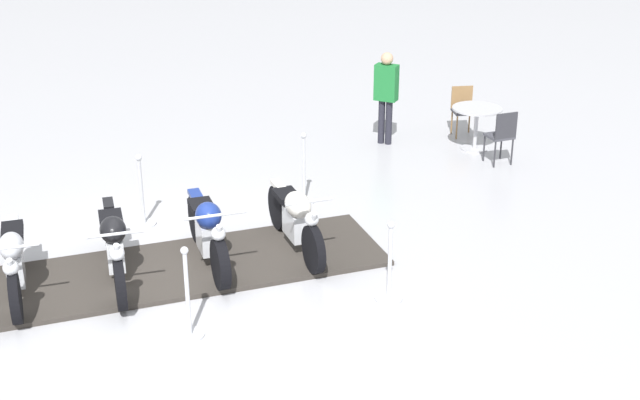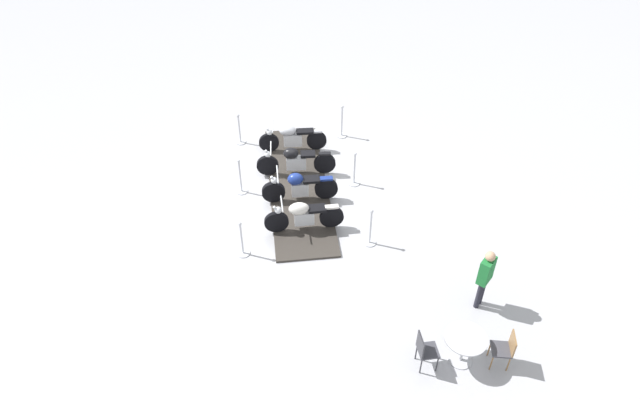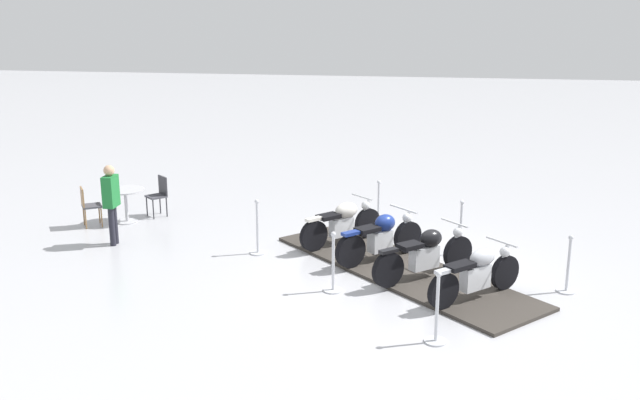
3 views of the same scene
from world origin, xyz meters
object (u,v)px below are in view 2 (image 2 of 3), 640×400
(cafe_chair_near_table, at_px, (505,348))
(bystander_person, at_px, (485,275))
(cafe_table, at_px, (465,343))
(cafe_chair_across_table, at_px, (425,349))
(stanchion_right_rear, at_px, (242,244))
(motorcycle_navy, at_px, (299,186))
(stanchion_right_front, at_px, (240,134))
(motorcycle_black, at_px, (295,160))
(stanchion_right_mid, at_px, (241,181))
(stanchion_left_rear, at_px, (370,233))
(stanchion_left_front, at_px, (342,127))
(motorcycle_chrome, at_px, (292,138))
(motorcycle_cream, at_px, (303,215))
(stanchion_left_mid, at_px, (354,174))

(cafe_chair_near_table, xyz_separation_m, bystander_person, (1.08, 1.12, 0.47))
(cafe_table, xyz_separation_m, cafe_chair_across_table, (-0.62, 0.54, -0.04))
(cafe_chair_near_table, distance_m, bystander_person, 1.63)
(stanchion_right_rear, bearing_deg, motorcycle_navy, 6.92)
(stanchion_right_front, bearing_deg, motorcycle_black, -92.73)
(stanchion_right_mid, height_order, stanchion_left_rear, stanchion_left_rear)
(motorcycle_black, height_order, cafe_chair_near_table, motorcycle_black)
(stanchion_left_front, relative_size, cafe_chair_near_table, 1.22)
(stanchion_left_front, xyz_separation_m, cafe_chair_across_table, (-5.51, -6.57, 0.20))
(cafe_table, relative_size, bystander_person, 0.52)
(motorcycle_navy, bearing_deg, stanchion_right_rear, 50.61)
(motorcycle_chrome, height_order, bystander_person, bystander_person)
(motorcycle_chrome, distance_m, motorcycle_cream, 3.56)
(motorcycle_cream, height_order, stanchion_right_rear, stanchion_right_rear)
(motorcycle_navy, relative_size, stanchion_right_front, 1.55)
(stanchion_left_front, distance_m, stanchion_left_mid, 2.45)
(stanchion_right_front, height_order, cafe_chair_near_table, stanchion_right_front)
(stanchion_left_front, bearing_deg, stanchion_right_front, 137.19)
(motorcycle_black, bearing_deg, cafe_chair_near_table, 121.74)
(stanchion_left_rear, relative_size, bystander_person, 0.67)
(stanchion_left_rear, bearing_deg, stanchion_left_mid, 47.19)
(stanchion_right_mid, height_order, stanchion_right_front, stanchion_right_mid)
(stanchion_left_front, xyz_separation_m, bystander_person, (-3.33, -6.66, 0.66))
(cafe_chair_near_table, bearing_deg, stanchion_left_rear, -49.81)
(motorcycle_navy, height_order, cafe_table, motorcycle_navy)
(stanchion_left_rear, relative_size, cafe_chair_across_table, 1.19)
(cafe_table, bearing_deg, stanchion_left_rear, 66.07)
(stanchion_right_mid, height_order, bystander_person, bystander_person)
(stanchion_left_front, height_order, cafe_chair_across_table, stanchion_left_front)
(motorcycle_navy, height_order, bystander_person, bystander_person)
(stanchion_left_mid, relative_size, cafe_chair_across_table, 1.14)
(cafe_chair_across_table, xyz_separation_m, bystander_person, (2.18, -0.09, 0.45))
(stanchion_right_mid, relative_size, bystander_person, 0.66)
(stanchion_left_front, xyz_separation_m, stanchion_right_mid, (-4.01, 0.38, 0.02))
(bystander_person, bearing_deg, stanchion_right_mid, 2.66)
(motorcycle_chrome, height_order, cafe_chair_near_table, motorcycle_chrome)
(motorcycle_black, distance_m, cafe_chair_near_table, 7.79)
(stanchion_right_rear, relative_size, stanchion_left_mid, 0.97)
(motorcycle_black, distance_m, stanchion_left_rear, 3.46)
(cafe_table, distance_m, cafe_chair_across_table, 0.82)
(stanchion_right_mid, xyz_separation_m, bystander_person, (0.67, -7.04, 0.64))
(stanchion_right_rear, bearing_deg, cafe_chair_across_table, -88.22)
(motorcycle_chrome, bearing_deg, stanchion_left_mid, 134.76)
(cafe_table, bearing_deg, bystander_person, 16.14)
(motorcycle_chrome, height_order, motorcycle_cream, motorcycle_cream)
(cafe_table, xyz_separation_m, bystander_person, (1.56, 0.45, 0.41))
(stanchion_right_front, distance_m, bystander_person, 8.92)
(stanchion_right_front, bearing_deg, stanchion_left_mid, -80.25)
(motorcycle_chrome, distance_m, stanchion_right_mid, 2.37)
(stanchion_left_front, relative_size, bystander_person, 0.66)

